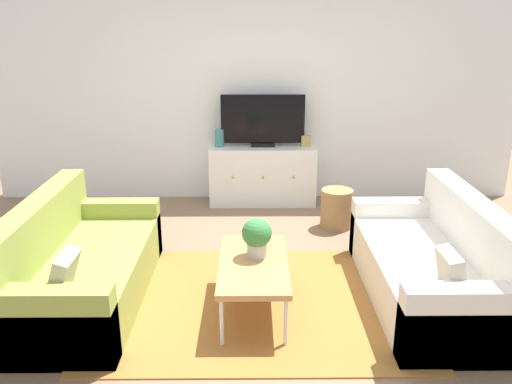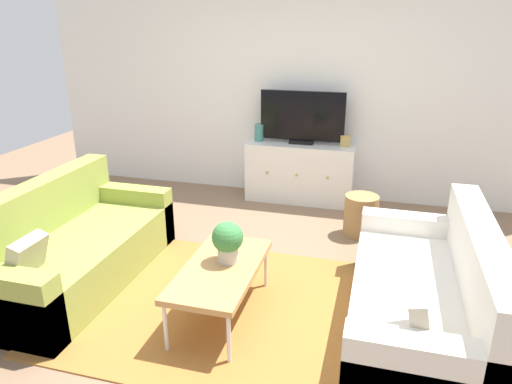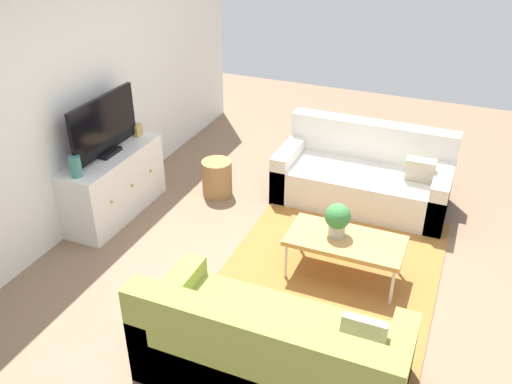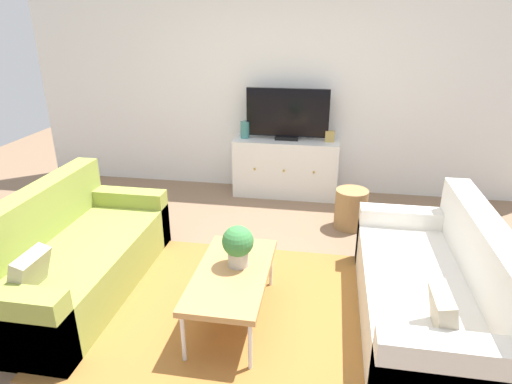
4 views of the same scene
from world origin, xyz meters
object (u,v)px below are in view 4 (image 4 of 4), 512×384
object	(u,v)px
potted_plant	(238,244)
glass_vase	(245,130)
flat_screen_tv	(287,114)
wicker_basket	(351,209)
mantel_clock	(330,136)
tv_console	(286,167)
couch_left_side	(66,260)
couch_right_side	(440,295)
coffee_table	(232,275)

from	to	relation	value
potted_plant	glass_vase	distance (m)	2.49
flat_screen_tv	wicker_basket	xyz separation A→B (m)	(0.78, -0.84, -0.80)
mantel_clock	tv_console	bearing A→B (deg)	-179.99
potted_plant	flat_screen_tv	bearing A→B (deg)	87.87
couch_left_side	couch_right_side	bearing A→B (deg)	0.00
wicker_basket	flat_screen_tv	bearing A→B (deg)	132.87
flat_screen_tv	glass_vase	xyz separation A→B (m)	(-0.52, -0.02, -0.20)
couch_left_side	potted_plant	bearing A→B (deg)	-2.66
couch_left_side	tv_console	world-z (taller)	couch_left_side
couch_left_side	flat_screen_tv	xyz separation A→B (m)	(1.53, 2.39, 0.74)
potted_plant	tv_console	bearing A→B (deg)	87.85
couch_right_side	mantel_clock	bearing A→B (deg)	109.29
couch_left_side	tv_console	distance (m)	2.83
coffee_table	wicker_basket	bearing A→B (deg)	62.25
glass_vase	tv_console	bearing A→B (deg)	-0.01
flat_screen_tv	wicker_basket	distance (m)	1.40
potted_plant	mantel_clock	bearing A→B (deg)	76.04
potted_plant	glass_vase	size ratio (longest dim) A/B	1.52
couch_left_side	flat_screen_tv	distance (m)	2.94
coffee_table	tv_console	world-z (taller)	tv_console
couch_left_side	mantel_clock	world-z (taller)	mantel_clock
couch_right_side	potted_plant	bearing A→B (deg)	-177.33
glass_vase	mantel_clock	distance (m)	1.03
tv_console	mantel_clock	bearing A→B (deg)	0.01
couch_right_side	coffee_table	bearing A→B (deg)	-173.75
flat_screen_tv	wicker_basket	world-z (taller)	flat_screen_tv
coffee_table	flat_screen_tv	size ratio (longest dim) A/B	1.04
tv_console	glass_vase	world-z (taller)	glass_vase
couch_right_side	flat_screen_tv	size ratio (longest dim) A/B	1.88
coffee_table	mantel_clock	size ratio (longest dim) A/B	7.93
potted_plant	tv_console	distance (m)	2.45
couch_right_side	tv_console	xyz separation A→B (m)	(-1.35, 2.37, 0.08)
potted_plant	wicker_basket	xyz separation A→B (m)	(0.87, 1.62, -0.37)
coffee_table	flat_screen_tv	distance (m)	2.64
couch_left_side	flat_screen_tv	world-z (taller)	flat_screen_tv
couch_right_side	glass_vase	size ratio (longest dim) A/B	9.04
glass_vase	couch_left_side	bearing A→B (deg)	-113.22
potted_plant	glass_vase	world-z (taller)	glass_vase
tv_console	glass_vase	distance (m)	0.69
coffee_table	wicker_basket	world-z (taller)	wicker_basket
couch_left_side	flat_screen_tv	size ratio (longest dim) A/B	1.88
couch_left_side	couch_right_side	distance (m)	2.88
mantel_clock	wicker_basket	bearing A→B (deg)	-72.08
couch_right_side	coffee_table	world-z (taller)	couch_right_side
glass_vase	couch_right_side	bearing A→B (deg)	-51.90
glass_vase	mantel_clock	bearing A→B (deg)	0.00
couch_left_side	couch_right_side	world-z (taller)	same
coffee_table	glass_vase	xyz separation A→B (m)	(-0.39, 2.54, 0.43)
potted_plant	tv_console	world-z (taller)	potted_plant
couch_right_side	potted_plant	distance (m)	1.47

